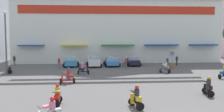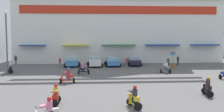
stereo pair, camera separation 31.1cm
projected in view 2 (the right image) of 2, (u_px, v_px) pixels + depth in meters
ground_plane at (138, 82)px, 24.72m from camera, size 128.00×128.00×0.00m
colonial_building at (117, 13)px, 47.51m from camera, size 35.39×18.26×20.57m
parked_car_0 at (72, 61)px, 37.33m from camera, size 2.57×4.01×1.56m
parked_car_1 at (95, 61)px, 37.26m from camera, size 2.41×4.33×1.53m
parked_car_2 at (112, 61)px, 37.99m from camera, size 2.45×4.48×1.42m
parked_car_3 at (134, 61)px, 38.47m from camera, size 2.30×4.16×1.47m
scooter_rider_0 at (67, 77)px, 24.00m from camera, size 1.50×0.80×1.55m
scooter_rider_1 at (56, 96)px, 16.49m from camera, size 0.52×1.39×1.43m
scooter_rider_2 at (134, 99)px, 15.77m from camera, size 0.84×1.46×1.50m
scooter_rider_3 at (10, 68)px, 30.73m from camera, size 0.96×1.45×1.48m
scooter_rider_5 at (166, 68)px, 30.66m from camera, size 1.29×1.28×1.54m
scooter_rider_8 at (84, 69)px, 29.72m from camera, size 1.37×0.53×1.50m
scooter_rider_9 at (207, 88)px, 19.02m from camera, size 0.68×1.44×1.54m
pedestrian_0 at (16, 60)px, 38.32m from camera, size 0.47×0.47×1.65m
pedestrian_1 at (178, 60)px, 38.49m from camera, size 0.51×0.51×1.56m
pedestrian_2 at (127, 62)px, 34.07m from camera, size 0.35×0.35×1.68m
pedestrian_3 at (60, 62)px, 34.24m from camera, size 0.44×0.44×1.69m
pedestrian_4 at (168, 62)px, 34.43m from camera, size 0.50×0.50×1.63m
streetlamp_near at (7, 39)px, 28.85m from camera, size 0.40×0.40×7.40m
balloon_vendor_cart at (173, 60)px, 35.01m from camera, size 0.84×1.00×2.57m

